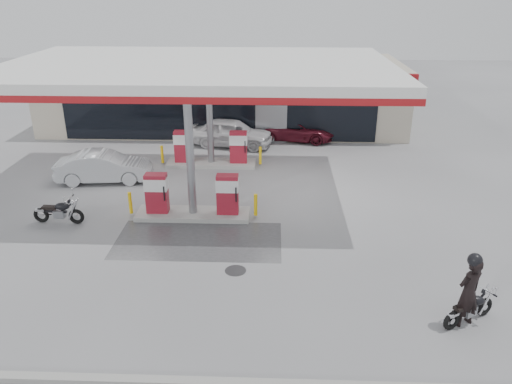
% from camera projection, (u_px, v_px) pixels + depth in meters
% --- Properties ---
extents(ground, '(90.00, 90.00, 0.00)m').
position_uv_depth(ground, '(185.00, 240.00, 18.13)').
color(ground, gray).
rests_on(ground, ground).
extents(wet_patch, '(6.00, 3.00, 0.00)m').
position_uv_depth(wet_patch, '(199.00, 240.00, 18.11)').
color(wet_patch, '#4C4C4F').
rests_on(wet_patch, ground).
extents(drain_cover, '(0.70, 0.70, 0.01)m').
position_uv_depth(drain_cover, '(236.00, 271.00, 16.22)').
color(drain_cover, '#38383A').
rests_on(drain_cover, ground).
extents(kerb, '(28.00, 0.25, 0.15)m').
position_uv_depth(kerb, '(134.00, 381.00, 11.67)').
color(kerb, gray).
rests_on(kerb, ground).
extents(store_building, '(22.00, 8.22, 4.00)m').
position_uv_depth(store_building, '(225.00, 93.00, 31.99)').
color(store_building, '#B3AB96').
rests_on(store_building, ground).
extents(canopy, '(16.00, 10.02, 5.51)m').
position_uv_depth(canopy, '(198.00, 70.00, 20.66)').
color(canopy, silver).
rests_on(canopy, ground).
extents(pump_island_near, '(5.14, 1.30, 1.78)m').
position_uv_depth(pump_island_near, '(192.00, 200.00, 19.69)').
color(pump_island_near, '#9E9E99').
rests_on(pump_island_near, ground).
extents(pump_island_far, '(5.14, 1.30, 1.78)m').
position_uv_depth(pump_island_far, '(211.00, 152.00, 25.21)').
color(pump_island_far, '#9E9E99').
rests_on(pump_island_far, ground).
extents(main_motorcycle, '(1.67, 1.08, 0.96)m').
position_uv_depth(main_motorcycle, '(470.00, 309.00, 13.64)').
color(main_motorcycle, black).
rests_on(main_motorcycle, ground).
extents(biker_main, '(0.90, 0.79, 2.07)m').
position_uv_depth(biker_main, '(469.00, 292.00, 13.32)').
color(biker_main, black).
rests_on(biker_main, ground).
extents(parked_motorcycle, '(2.03, 0.78, 1.04)m').
position_uv_depth(parked_motorcycle, '(59.00, 212.00, 19.23)').
color(parked_motorcycle, black).
rests_on(parked_motorcycle, ground).
extents(sedan_white, '(4.91, 2.75, 1.58)m').
position_uv_depth(sedan_white, '(231.00, 133.00, 28.09)').
color(sedan_white, silver).
rests_on(sedan_white, ground).
extents(attendant, '(0.70, 0.88, 1.76)m').
position_uv_depth(attendant, '(240.00, 143.00, 26.01)').
color(attendant, '#5D5E62').
rests_on(attendant, ground).
extents(hatchback_silver, '(4.47, 2.00, 1.43)m').
position_uv_depth(hatchback_silver, '(104.00, 167.00, 23.17)').
color(hatchback_silver, '#B4B8BD').
rests_on(hatchback_silver, ground).
extents(parked_car_left, '(4.27, 2.53, 1.16)m').
position_uv_depth(parked_car_left, '(95.00, 122.00, 31.05)').
color(parked_car_left, maroon).
rests_on(parked_car_left, ground).
extents(parked_car_right, '(4.70, 2.77, 1.23)m').
position_uv_depth(parked_car_right, '(297.00, 130.00, 29.26)').
color(parked_car_right, '#5B1321').
rests_on(parked_car_right, ground).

